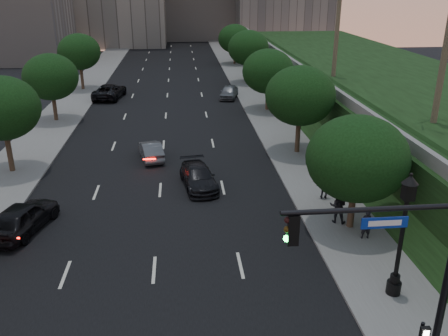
{
  "coord_description": "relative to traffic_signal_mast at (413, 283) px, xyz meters",
  "views": [
    {
      "loc": [
        1.46,
        -13.76,
        12.39
      ],
      "look_at": [
        3.55,
        8.39,
        3.6
      ],
      "focal_mm": 38.0,
      "sensor_mm": 36.0,
      "label": 1
    }
  ],
  "objects": [
    {
      "name": "sedan_far_left",
      "position": [
        -14.91,
        42.17,
        -2.85
      ],
      "size": [
        3.62,
        6.26,
        1.64
      ],
      "primitive_type": "imported",
      "rotation": [
        0.0,
        0.0,
        2.98
      ],
      "color": "black",
      "rests_on": "ground"
    },
    {
      "name": "tree_left_b",
      "position": [
        -18.77,
        20.04,
        0.9
      ],
      "size": [
        5.0,
        5.0,
        6.71
      ],
      "color": "#38281C",
      "rests_on": "ground"
    },
    {
      "name": "office_block_filler",
      "position": [
        -34.47,
        72.04,
        3.33
      ],
      "size": [
        18.0,
        16.0,
        14.0
      ],
      "primitive_type": "cube",
      "color": "#A19B94",
      "rests_on": "ground"
    },
    {
      "name": "traffic_signal_mast",
      "position": [
        0.0,
        0.0,
        0.0
      ],
      "size": [
        5.68,
        0.56,
        7.0
      ],
      "color": "black",
      "rests_on": "ground"
    },
    {
      "name": "pedestrian_c",
      "position": [
        1.46,
        13.61,
        -2.68
      ],
      "size": [
        1.03,
        0.54,
        1.68
      ],
      "primitive_type": "imported",
      "rotation": [
        0.0,
        0.0,
        3.0
      ],
      "color": "black",
      "rests_on": "sidewalk_right"
    },
    {
      "name": "sedan_far_right",
      "position": [
        -1.47,
        40.97,
        -2.94
      ],
      "size": [
        2.81,
        4.62,
        1.47
      ],
      "primitive_type": "imported",
      "rotation": [
        0.0,
        0.0,
        -0.27
      ],
      "color": "slate",
      "rests_on": "ground"
    },
    {
      "name": "street_lamp",
      "position": [
        1.64,
        4.16,
        -1.04
      ],
      "size": [
        0.64,
        0.64,
        5.62
      ],
      "color": "black",
      "rests_on": "ground"
    },
    {
      "name": "sedan_mid_left",
      "position": [
        -9.31,
        21.89,
        -3.0
      ],
      "size": [
        2.22,
        4.27,
        1.34
      ],
      "primitive_type": "imported",
      "rotation": [
        0.0,
        0.0,
        3.35
      ],
      "color": "#4F5255",
      "rests_on": "ground"
    },
    {
      "name": "tree_right_b",
      "position": [
        1.83,
        22.04,
        0.84
      ],
      "size": [
        5.2,
        5.2,
        6.74
      ],
      "color": "#38281C",
      "rests_on": "ground"
    },
    {
      "name": "sidewalk_right",
      "position": [
        1.78,
        32.04,
        -3.6
      ],
      "size": [
        4.5,
        140.0,
        0.15
      ],
      "primitive_type": "cube",
      "color": "slate",
      "rests_on": "ground"
    },
    {
      "name": "embankment",
      "position": [
        13.53,
        30.04,
        -1.67
      ],
      "size": [
        18.0,
        90.0,
        4.0
      ],
      "primitive_type": "cube",
      "color": "black",
      "rests_on": "ground"
    },
    {
      "name": "tree_right_c",
      "position": [
        1.83,
        35.04,
        0.35
      ],
      "size": [
        5.2,
        5.2,
        6.24
      ],
      "color": "#38281C",
      "rests_on": "ground"
    },
    {
      "name": "sedan_near_left",
      "position": [
        -15.47,
        11.39,
        -2.85
      ],
      "size": [
        3.18,
        5.17,
        1.64
      ],
      "primitive_type": "imported",
      "rotation": [
        0.0,
        0.0,
        2.87
      ],
      "color": "black",
      "rests_on": "ground"
    },
    {
      "name": "pedestrian_b",
      "position": [
        1.28,
        10.56,
        -2.57
      ],
      "size": [
        1.14,
        1.03,
        1.9
      ],
      "primitive_type": "imported",
      "rotation": [
        0.0,
        0.0,
        2.72
      ],
      "color": "black",
      "rests_on": "sidewalk_right"
    },
    {
      "name": "tree_right_a",
      "position": [
        1.83,
        10.04,
        0.35
      ],
      "size": [
        5.2,
        5.2,
        6.24
      ],
      "color": "#38281C",
      "rests_on": "ground"
    },
    {
      "name": "sedan_near_right",
      "position": [
        -6.01,
        16.34,
        -2.98
      ],
      "size": [
        2.64,
        5.0,
        1.38
      ],
      "primitive_type": "imported",
      "rotation": [
        0.0,
        0.0,
        0.15
      ],
      "color": "black",
      "rests_on": "ground"
    },
    {
      "name": "sidewalk_left",
      "position": [
        -18.72,
        32.04,
        -3.6
      ],
      "size": [
        4.5,
        140.0,
        0.15
      ],
      "primitive_type": "cube",
      "color": "slate",
      "rests_on": "ground"
    },
    {
      "name": "tree_left_c",
      "position": [
        -18.77,
        33.04,
        0.53
      ],
      "size": [
        5.0,
        5.0,
        6.34
      ],
      "color": "#38281C",
      "rests_on": "ground"
    },
    {
      "name": "parapet_wall",
      "position": [
        5.03,
        30.04,
        0.68
      ],
      "size": [
        0.35,
        90.0,
        0.7
      ],
      "primitive_type": "cube",
      "color": "slate",
      "rests_on": "embankment"
    },
    {
      "name": "road_surface",
      "position": [
        -8.47,
        32.04,
        -3.66
      ],
      "size": [
        16.0,
        140.0,
        0.02
      ],
      "primitive_type": "cube",
      "color": "black",
      "rests_on": "ground"
    },
    {
      "name": "pedestrian_a",
      "position": [
        2.14,
        8.73,
        -2.72
      ],
      "size": [
        0.59,
        0.39,
        1.61
      ],
      "primitive_type": "imported",
      "rotation": [
        0.0,
        0.0,
        3.15
      ],
      "color": "black",
      "rests_on": "sidewalk_right"
    },
    {
      "name": "tree_left_d",
      "position": [
        -18.77,
        47.04,
        0.9
      ],
      "size": [
        5.0,
        5.0,
        6.71
      ],
      "color": "#38281C",
      "rests_on": "ground"
    },
    {
      "name": "tree_right_d",
      "position": [
        1.83,
        49.04,
        0.84
      ],
      "size": [
        5.2,
        5.2,
        6.74
      ],
      "color": "#38281C",
      "rests_on": "ground"
    },
    {
      "name": "tree_right_e",
      "position": [
        1.83,
        64.04,
        0.35
      ],
      "size": [
        5.2,
        5.2,
        6.24
      ],
      "color": "#38281C",
      "rests_on": "ground"
    }
  ]
}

